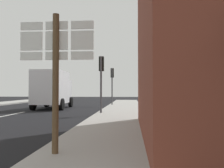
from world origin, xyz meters
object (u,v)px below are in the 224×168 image
at_px(delivery_truck, 53,89).
at_px(traffic_light_far_right, 112,78).
at_px(traffic_light_near_right, 101,72).
at_px(route_sign_post, 56,68).

xyz_separation_m(delivery_truck, traffic_light_far_right, (4.63, 3.72, 1.06)).
bearing_deg(traffic_light_far_right, delivery_truck, -141.21).
relative_size(traffic_light_near_right, traffic_light_far_right, 0.99).
bearing_deg(route_sign_post, delivery_truck, 109.32).
height_order(route_sign_post, traffic_light_far_right, traffic_light_far_right).
height_order(delivery_truck, traffic_light_near_right, traffic_light_near_right).
xyz_separation_m(delivery_truck, traffic_light_near_right, (4.63, -4.48, 1.02)).
distance_m(delivery_truck, route_sign_post, 14.56).
xyz_separation_m(route_sign_post, traffic_light_far_right, (-0.19, 17.45, 0.71)).
bearing_deg(delivery_truck, route_sign_post, -70.68).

